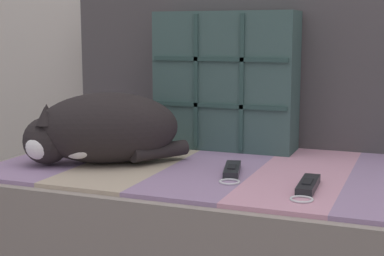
{
  "coord_description": "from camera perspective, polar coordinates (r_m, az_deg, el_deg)",
  "views": [
    {
      "loc": [
        0.15,
        -1.31,
        0.73
      ],
      "look_at": [
        -0.39,
        0.07,
        0.49
      ],
      "focal_mm": 55.0,
      "sensor_mm": 36.0,
      "label": 1
    }
  ],
  "objects": [
    {
      "name": "sofa_backrest",
      "position": [
        1.8,
        16.64,
        5.21
      ],
      "size": [
        1.85,
        0.14,
        0.45
      ],
      "color": "#474242",
      "rests_on": "couch"
    },
    {
      "name": "throw_pillow_quilted",
      "position": [
        1.74,
        3.3,
        4.59
      ],
      "size": [
        0.42,
        0.14,
        0.4
      ],
      "color": "#38514C",
      "rests_on": "couch"
    },
    {
      "name": "game_remote_far",
      "position": [
        1.32,
        11.16,
        -5.54
      ],
      "size": [
        0.05,
        0.19,
        0.02
      ],
      "color": "black",
      "rests_on": "couch"
    },
    {
      "name": "sleeping_cat",
      "position": [
        1.56,
        -9.0,
        -0.22
      ],
      "size": [
        0.42,
        0.36,
        0.19
      ],
      "color": "black",
      "rests_on": "couch"
    },
    {
      "name": "game_remote_near",
      "position": [
        1.44,
        3.9,
        -4.16
      ],
      "size": [
        0.09,
        0.19,
        0.02
      ],
      "color": "black",
      "rests_on": "couch"
    },
    {
      "name": "couch",
      "position": [
        1.56,
        14.82,
        -11.29
      ],
      "size": [
        1.88,
        0.81,
        0.39
      ],
      "color": "brown",
      "rests_on": "ground_plane"
    }
  ]
}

